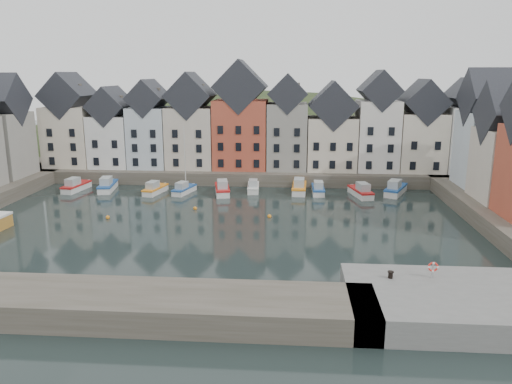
# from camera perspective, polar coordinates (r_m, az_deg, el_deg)

# --- Properties ---
(ground) EXTENTS (260.00, 260.00, 0.00)m
(ground) POSITION_cam_1_polar(r_m,az_deg,el_deg) (58.28, -4.62, -4.17)
(ground) COLOR black
(ground) RESTS_ON ground
(far_quay) EXTENTS (90.00, 16.00, 2.00)m
(far_quay) POSITION_cam_1_polar(r_m,az_deg,el_deg) (86.92, -1.60, 2.43)
(far_quay) COLOR #464235
(far_quay) RESTS_ON ground
(near_quay) EXTENTS (18.00, 10.00, 2.00)m
(near_quay) POSITION_cam_1_polar(r_m,az_deg,el_deg) (40.78, 23.23, -11.71)
(near_quay) COLOR #60605E
(near_quay) RESTS_ON ground
(near_wall) EXTENTS (50.00, 6.00, 2.00)m
(near_wall) POSITION_cam_1_polar(r_m,az_deg,el_deg) (41.35, -23.73, -11.42)
(near_wall) COLOR #464235
(near_wall) RESTS_ON ground
(hillside) EXTENTS (153.60, 70.40, 64.00)m
(hillside) POSITION_cam_1_polar(r_m,az_deg,el_deg) (116.75, -0.22, -4.30)
(hillside) COLOR #202F17
(hillside) RESTS_ON ground
(far_terrace) EXTENTS (72.37, 8.16, 17.78)m
(far_terrace) POSITION_cam_1_polar(r_m,az_deg,el_deg) (83.51, 0.44, 7.45)
(far_terrace) COLOR beige
(far_terrace) RESTS_ON far_quay
(mooring_buoys) EXTENTS (20.50, 5.50, 0.50)m
(mooring_buoys) POSITION_cam_1_polar(r_m,az_deg,el_deg) (63.97, -7.43, -2.50)
(mooring_buoys) COLOR orange
(mooring_buoys) RESTS_ON ground
(boat_a) EXTENTS (2.65, 6.21, 2.31)m
(boat_a) POSITION_cam_1_polar(r_m,az_deg,el_deg) (81.28, -19.90, 0.62)
(boat_a) COLOR silver
(boat_a) RESTS_ON ground
(boat_b) EXTENTS (2.91, 6.59, 2.45)m
(boat_b) POSITION_cam_1_polar(r_m,az_deg,el_deg) (79.88, -16.61, 0.68)
(boat_b) COLOR silver
(boat_b) RESTS_ON ground
(boat_c) EXTENTS (2.80, 5.85, 2.16)m
(boat_c) POSITION_cam_1_polar(r_m,az_deg,el_deg) (76.17, -11.49, 0.31)
(boat_c) COLOR silver
(boat_c) RESTS_ON ground
(boat_d) EXTENTS (2.96, 5.59, 10.22)m
(boat_d) POSITION_cam_1_polar(r_m,az_deg,el_deg) (75.47, -8.25, 0.34)
(boat_d) COLOR silver
(boat_d) RESTS_ON ground
(boat_e) EXTENTS (3.14, 6.67, 2.46)m
(boat_e) POSITION_cam_1_polar(r_m,az_deg,el_deg) (74.55, -3.87, 0.34)
(boat_e) COLOR silver
(boat_e) RESTS_ON ground
(boat_f) EXTENTS (2.01, 5.56, 2.10)m
(boat_f) POSITION_cam_1_polar(r_m,az_deg,el_deg) (76.10, -0.31, 0.56)
(boat_f) COLOR silver
(boat_f) RESTS_ON ground
(boat_g) EXTENTS (2.29, 6.65, 2.53)m
(boat_g) POSITION_cam_1_polar(r_m,az_deg,el_deg) (75.59, 4.96, 0.52)
(boat_g) COLOR silver
(boat_g) RESTS_ON ground
(boat_h) EXTENTS (1.81, 5.69, 2.18)m
(boat_h) POSITION_cam_1_polar(r_m,az_deg,el_deg) (75.20, 7.11, 0.31)
(boat_h) COLOR silver
(boat_h) RESTS_ON ground
(boat_i) EXTENTS (3.31, 6.42, 2.36)m
(boat_i) POSITION_cam_1_polar(r_m,az_deg,el_deg) (74.47, 11.91, 0.03)
(boat_i) COLOR silver
(boat_i) RESTS_ON ground
(boat_j) EXTENTS (4.55, 6.83, 2.52)m
(boat_j) POSITION_cam_1_polar(r_m,az_deg,el_deg) (76.94, 15.65, 0.29)
(boat_j) COLOR silver
(boat_j) RESTS_ON ground
(mooring_bollard) EXTENTS (0.48, 0.48, 0.56)m
(mooring_bollard) POSITION_cam_1_polar(r_m,az_deg,el_deg) (40.73, 15.13, -9.08)
(mooring_bollard) COLOR black
(mooring_bollard) RESTS_ON near_quay
(life_ring_post) EXTENTS (0.80, 0.17, 1.30)m
(life_ring_post) POSITION_cam_1_polar(r_m,az_deg,el_deg) (41.59, 19.58, -8.11)
(life_ring_post) COLOR gray
(life_ring_post) RESTS_ON near_quay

